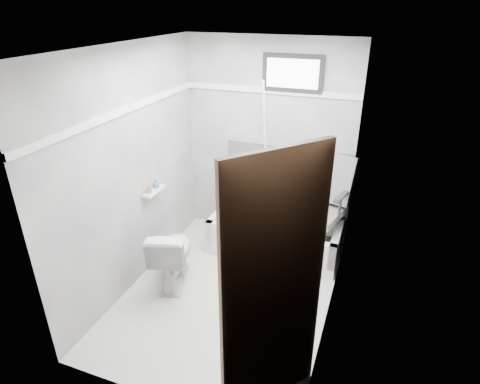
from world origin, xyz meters
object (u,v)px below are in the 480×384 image
at_px(bathtub, 275,235).
at_px(office_chair, 316,206).
at_px(toilet, 172,255).
at_px(door, 301,333).
at_px(soap_bottle_a, 149,188).
at_px(soap_bottle_b, 156,183).

height_order(bathtub, office_chair, office_chair).
xyz_separation_m(toilet, door, (1.60, -1.27, 0.66)).
xyz_separation_m(office_chair, soap_bottle_a, (-1.61, -0.80, 0.30)).
relative_size(office_chair, soap_bottle_b, 10.93).
relative_size(office_chair, door, 0.54).
relative_size(toilet, soap_bottle_b, 6.90).
relative_size(toilet, door, 0.34).
bearing_deg(soap_bottle_a, door, -37.11).
bearing_deg(door, office_chair, 97.91).
distance_m(office_chair, door, 2.29).
xyz_separation_m(bathtub, door, (0.75, -2.21, 0.79)).
bearing_deg(bathtub, soap_bottle_a, -147.08).
distance_m(toilet, soap_bottle_a, 0.73).
distance_m(bathtub, soap_bottle_b, 1.52).
xyz_separation_m(bathtub, toilet, (-0.85, -0.94, 0.13)).
distance_m(bathtub, office_chair, 0.63).
bearing_deg(office_chair, door, -67.64).
relative_size(bathtub, soap_bottle_a, 14.59).
height_order(toilet, soap_bottle_a, soap_bottle_a).
bearing_deg(bathtub, toilet, -132.09).
bearing_deg(soap_bottle_b, toilet, -45.32).
bearing_deg(toilet, soap_bottle_a, -46.50).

